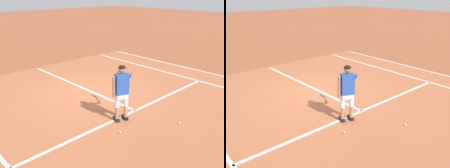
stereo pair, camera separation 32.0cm
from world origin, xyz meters
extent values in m
plane|color=#9E5133|center=(0.00, 0.00, 0.00)|extent=(80.00, 80.00, 0.00)
cube|color=#B2603D|center=(0.00, -0.85, 0.00)|extent=(10.98, 10.59, 0.00)
cube|color=white|center=(0.00, -2.15, 0.00)|extent=(8.23, 0.10, 0.01)
cube|color=white|center=(0.00, 1.05, 0.00)|extent=(0.10, 6.40, 0.01)
cube|color=white|center=(4.12, -0.85, 0.00)|extent=(0.10, 10.19, 0.01)
cube|color=white|center=(5.49, -0.85, 0.00)|extent=(0.10, 10.19, 0.01)
cube|color=black|center=(-0.90, -2.20, 0.04)|extent=(0.21, 0.30, 0.09)
cube|color=black|center=(-0.64, -2.30, 0.04)|extent=(0.21, 0.30, 0.09)
cylinder|color=#A37556|center=(-0.91, -2.23, 0.27)|extent=(0.11, 0.11, 0.36)
cylinder|color=silver|center=(-0.91, -2.23, 0.66)|extent=(0.14, 0.14, 0.41)
cylinder|color=#A37556|center=(-0.65, -2.34, 0.27)|extent=(0.11, 0.11, 0.36)
cylinder|color=silver|center=(-0.65, -2.34, 0.66)|extent=(0.14, 0.14, 0.41)
cube|color=silver|center=(-0.78, -2.29, 0.82)|extent=(0.39, 0.31, 0.20)
cube|color=#234CAD|center=(-0.78, -2.29, 1.16)|extent=(0.43, 0.34, 0.60)
cylinder|color=#A37556|center=(-1.00, -2.20, 1.11)|extent=(0.09, 0.09, 0.62)
cylinder|color=#234CAD|center=(-0.50, -2.30, 1.31)|extent=(0.18, 0.28, 0.29)
cylinder|color=#A37556|center=(-0.39, -2.12, 1.17)|extent=(0.18, 0.30, 0.14)
sphere|color=#A37556|center=(-0.78, -2.28, 1.60)|extent=(0.21, 0.21, 0.21)
ellipsoid|color=black|center=(-0.78, -2.30, 1.66)|extent=(0.26, 0.26, 0.12)
cylinder|color=#232326|center=(-0.29, -1.92, 1.14)|extent=(0.10, 0.20, 0.03)
cylinder|color=#1E479E|center=(-0.24, -1.78, 1.14)|extent=(0.06, 0.10, 0.02)
torus|color=#1E479E|center=(-0.17, -1.61, 1.14)|extent=(0.13, 0.28, 0.30)
cylinder|color=silver|center=(-0.17, -1.61, 1.14)|extent=(0.10, 0.23, 0.25)
sphere|color=#CCE02D|center=(0.27, -3.62, 0.03)|extent=(0.07, 0.07, 0.07)
sphere|color=#CCE02D|center=(-1.34, -2.79, 0.03)|extent=(0.07, 0.07, 0.07)
camera|label=1|loc=(-5.60, -6.94, 3.66)|focal=40.43mm
camera|label=2|loc=(-5.36, -7.16, 3.66)|focal=40.43mm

